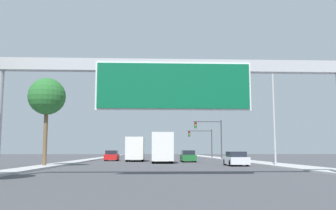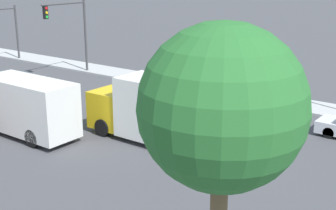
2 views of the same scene
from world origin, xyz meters
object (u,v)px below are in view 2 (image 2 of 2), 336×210
(car_mid_left, at_px, (146,104))
(palm_tree_background, at_px, (222,111))
(truck_box_primary, at_px, (157,111))
(traffic_light_near_intersection, at_px, (72,25))
(truck_box_secondary, at_px, (20,106))
(traffic_light_mid_block, at_px, (2,24))

(car_mid_left, bearing_deg, palm_tree_background, -136.18)
(truck_box_primary, relative_size, traffic_light_near_intersection, 1.20)
(car_mid_left, distance_m, traffic_light_near_intersection, 13.99)
(car_mid_left, xyz_separation_m, truck_box_secondary, (-7.00, 3.44, 0.95))
(car_mid_left, height_order, truck_box_secondary, truck_box_secondary)
(traffic_light_mid_block, bearing_deg, truck_box_primary, -108.30)
(car_mid_left, relative_size, truck_box_secondary, 0.56)
(car_mid_left, relative_size, palm_tree_background, 0.57)
(truck_box_secondary, distance_m, palm_tree_background, 19.57)
(traffic_light_near_intersection, height_order, palm_tree_background, palm_tree_background)
(traffic_light_near_intersection, relative_size, palm_tree_background, 0.79)
(truck_box_primary, distance_m, palm_tree_background, 15.80)
(car_mid_left, bearing_deg, traffic_light_near_intersection, 66.91)
(truck_box_primary, distance_m, traffic_light_near_intersection, 18.51)
(palm_tree_background, bearing_deg, traffic_light_near_intersection, 53.04)
(truck_box_primary, relative_size, truck_box_secondary, 0.94)
(traffic_light_near_intersection, bearing_deg, truck_box_primary, -118.66)
(truck_box_secondary, height_order, traffic_light_mid_block, traffic_light_mid_block)
(truck_box_primary, bearing_deg, truck_box_secondary, 116.20)
(car_mid_left, relative_size, truck_box_primary, 0.59)
(traffic_light_mid_block, xyz_separation_m, palm_tree_background, (-19.68, -36.37, 2.66))
(truck_box_secondary, height_order, traffic_light_near_intersection, traffic_light_near_intersection)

